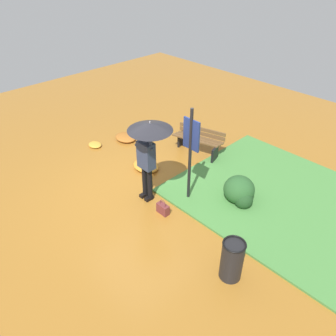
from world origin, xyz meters
TOP-DOWN VIEW (x-y plane):
  - ground_plane at (0.00, 0.00)m, footprint 18.00×18.00m
  - grass_verge at (2.50, 2.32)m, footprint 4.80×4.00m
  - person_with_umbrella at (0.29, 0.10)m, footprint 0.96×0.96m
  - info_sign_post at (0.90, 0.77)m, footprint 0.44×0.07m
  - handbag at (0.87, -0.03)m, footprint 0.30×0.14m
  - park_bench at (-0.33, 2.49)m, footprint 1.44×0.75m
  - trash_bin at (2.95, -0.31)m, footprint 0.42×0.42m
  - shrub_cluster at (1.81, 1.51)m, footprint 0.79×0.72m
  - leaf_pile_near_person at (-2.39, 1.44)m, footprint 0.70×0.56m
  - leaf_pile_by_bench at (-2.71, 0.54)m, footprint 0.44×0.35m
  - leaf_pile_far_path at (-0.75, 0.86)m, footprint 0.76×0.60m

SIDE VIEW (x-z plane):
  - ground_plane at x=0.00m, z-range 0.00..0.00m
  - grass_verge at x=2.50m, z-range 0.00..0.05m
  - leaf_pile_by_bench at x=-2.71m, z-range 0.00..0.10m
  - leaf_pile_near_person at x=-2.39m, z-range 0.00..0.15m
  - leaf_pile_far_path at x=-0.75m, z-range 0.00..0.17m
  - handbag at x=0.87m, z-range -0.06..0.31m
  - shrub_cluster at x=1.81m, z-range -0.02..0.62m
  - park_bench at x=-0.33m, z-range 0.03..0.78m
  - trash_bin at x=2.95m, z-range 0.00..0.84m
  - info_sign_post at x=0.90m, z-range 0.29..2.59m
  - person_with_umbrella at x=0.29m, z-range 0.53..2.57m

